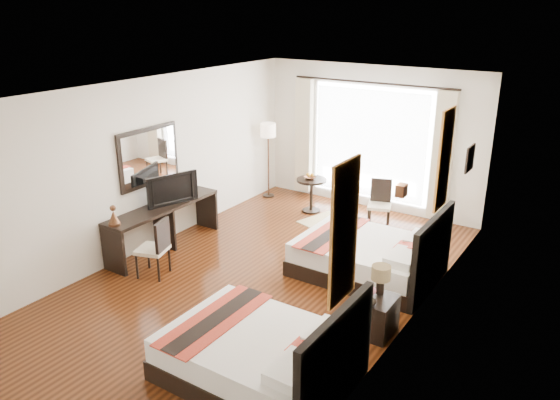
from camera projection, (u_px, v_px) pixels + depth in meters
The scene contains 29 objects.
floor at pixel (261, 280), 8.13m from camera, with size 4.50×7.50×0.01m, color black.
ceiling at pixel (258, 91), 7.17m from camera, with size 4.50×7.50×0.02m, color white.
wall_headboard at pixel (414, 224), 6.49m from camera, with size 0.01×7.50×2.80m, color silver.
wall_desk at pixel (146, 166), 8.81m from camera, with size 0.01×7.50×2.80m, color silver.
wall_window at pixel (371, 138), 10.59m from camera, with size 4.50×0.01×2.80m, color silver.
wall_entry at pixel (9, 309), 4.71m from camera, with size 4.50×0.01×2.80m, color silver.
window_glass at pixel (370, 143), 10.61m from camera, with size 2.40×0.02×2.20m, color white.
sheer_curtain at pixel (369, 144), 10.57m from camera, with size 2.30×0.02×2.10m, color white.
drape_left at pixel (304, 136), 11.29m from camera, with size 0.35×0.14×2.35m, color beige.
drape_right at pixel (442, 156), 9.79m from camera, with size 0.35×0.14×2.35m, color beige.
art_panel_near at pixel (344, 233), 4.87m from camera, with size 0.03×0.50×1.35m, color maroon.
art_panel_far at pixel (444, 160), 7.13m from camera, with size 0.03×0.50×1.35m, color maroon.
wall_sconce at pixel (401, 190), 6.07m from camera, with size 0.10×0.14×0.14m, color #482A19.
mirror_frame at pixel (149, 157), 8.78m from camera, with size 0.04×1.25×0.95m, color black.
mirror_glass at pixel (150, 157), 8.76m from camera, with size 0.01×1.12×0.82m, color white.
bed_near at pixel (262, 355), 5.91m from camera, with size 1.98×1.55×1.11m.
bed_far at pixel (371, 256), 8.18m from camera, with size 2.03×1.59×1.14m.
nightstand at pixel (377, 316), 6.74m from camera, with size 0.41×0.51×0.49m, color black.
table_lamp at pixel (381, 275), 6.65m from camera, with size 0.24×0.24×0.38m.
vase at pixel (371, 299), 6.47m from camera, with size 0.14×0.14×0.15m, color black.
console_desk at pixel (164, 227), 9.06m from camera, with size 0.50×2.20×0.76m, color black.
television at pixel (170, 188), 8.97m from camera, with size 0.90×0.12×0.52m, color black.
bronze_figurine at pixel (114, 217), 8.10m from camera, with size 0.18×0.18×0.28m, color #482A19, non-canonical shape.
desk_chair at pixel (154, 258), 8.17m from camera, with size 0.53×0.53×0.91m.
floor_lamp at pixel (268, 135), 11.16m from camera, with size 0.32×0.32×1.57m.
side_table at pixel (311, 195), 10.66m from camera, with size 0.58×0.58×0.67m, color black.
fruit_bowl at pixel (310, 178), 10.52m from camera, with size 0.22×0.22×0.05m, color #442918.
window_chair at pixel (379, 213), 9.97m from camera, with size 0.51×0.51×0.87m.
jute_rug at pixel (338, 226), 10.04m from camera, with size 1.33×0.90×0.01m, color tan.
Camera 1 is at (4.21, -5.89, 3.89)m, focal length 35.00 mm.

